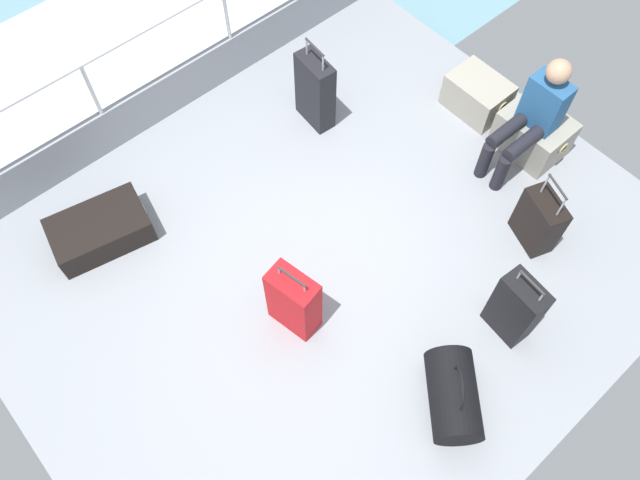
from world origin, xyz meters
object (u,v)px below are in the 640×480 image
Objects in this scene: passenger_seated at (532,116)px; suitcase_4 at (294,301)px; suitcase_3 at (539,221)px; suitcase_1 at (515,308)px; suitcase_2 at (100,230)px; suitcase_0 at (315,91)px; cargo_crate_1 at (533,134)px; duffel_bag at (453,396)px; cargo_crate_0 at (477,95)px.

passenger_seated is 1.45× the size of suitcase_4.
suitcase_1 is at bearing -63.76° from suitcase_3.
suitcase_2 is (-1.74, -3.25, -0.44)m from passenger_seated.
suitcase_0 is 2.05m from suitcase_4.
suitcase_0 is (-1.55, -1.05, -0.21)m from passenger_seated.
suitcase_2 is at bearing -116.85° from cargo_crate_1.
suitcase_0 is at bearing -167.13° from suitcase_3.
suitcase_3 is at bearing 48.77° from suitcase_2.
suitcase_1 reaches higher than suitcase_3.
cargo_crate_1 reaches higher than suitcase_2.
cargo_crate_1 is at bearing 38.43° from suitcase_0.
cargo_crate_1 is 2.55m from duffel_bag.
suitcase_2 is 3.59m from suitcase_3.
suitcase_3 reaches higher than suitcase_2.
suitcase_4 is at bearing -110.64° from suitcase_3.
suitcase_0 is (-1.55, -1.23, 0.16)m from cargo_crate_1.
suitcase_1 reaches higher than duffel_bag.
passenger_seated is 2.42m from duffel_bag.
cargo_crate_0 is 0.78m from passenger_seated.
suitcase_0 is 1.25× the size of duffel_bag.
passenger_seated is 3.71m from suitcase_2.
duffel_bag is (1.78, -2.26, 0.00)m from cargo_crate_0.
cargo_crate_0 is 0.65m from cargo_crate_1.
passenger_seated is (0.00, -0.18, 0.38)m from cargo_crate_1.
suitcase_0 is at bearing -145.95° from passenger_seated.
suitcase_3 is at bearing 12.87° from suitcase_0.
suitcase_3 is 1.06× the size of duffel_bag.
suitcase_2 is at bearing -118.13° from passenger_seated.
suitcase_2 is (-0.18, -2.20, -0.23)m from suitcase_0.
cargo_crate_0 is at bearing -178.72° from cargo_crate_1.
duffel_bag is at bearing -61.49° from passenger_seated.
cargo_crate_1 is 0.42m from passenger_seated.
suitcase_0 reaches higher than suitcase_2.
cargo_crate_0 is 0.78× the size of suitcase_3.
cargo_crate_0 is 0.76× the size of suitcase_1.
passenger_seated is at bearing -14.61° from cargo_crate_0.
cargo_crate_1 is at bearing 1.28° from cargo_crate_0.
suitcase_1 is 0.89× the size of suitcase_2.
suitcase_4 is at bearing -78.78° from cargo_crate_0.
suitcase_3 is at bearing -41.30° from passenger_seated.
cargo_crate_0 is 0.78× the size of suitcase_4.
cargo_crate_0 is 0.83× the size of duffel_bag.
cargo_crate_0 is at bearing 72.28° from suitcase_2.
suitcase_1 is 1.63m from suitcase_4.
suitcase_1 is 3.36m from suitcase_2.
passenger_seated reaches higher than suitcase_3.
suitcase_1 reaches higher than cargo_crate_0.
cargo_crate_0 is at bearing 150.52° from suitcase_3.
cargo_crate_0 is 0.54× the size of passenger_seated.
passenger_seated is at bearing 138.70° from suitcase_3.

